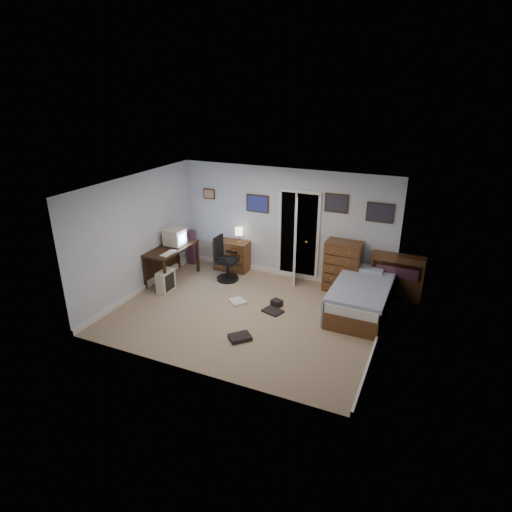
{
  "coord_description": "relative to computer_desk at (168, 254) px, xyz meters",
  "views": [
    {
      "loc": [
        3.14,
        -6.62,
        4.14
      ],
      "look_at": [
        0.06,
        0.3,
        1.1
      ],
      "focal_mm": 30.0,
      "sensor_mm": 36.0,
      "label": 1
    }
  ],
  "objects": [
    {
      "name": "floor",
      "position": [
        2.29,
        -0.72,
        -0.61
      ],
      "size": [
        5.0,
        4.0,
        0.02
      ],
      "primitive_type": "cube",
      "color": "tan",
      "rests_on": "ground"
    },
    {
      "name": "computer_desk",
      "position": [
        0.0,
        0.0,
        0.0
      ],
      "size": [
        0.64,
        1.37,
        0.79
      ],
      "rotation": [
        0.0,
        0.0,
        -0.01
      ],
      "color": "#321E10",
      "rests_on": "floor"
    },
    {
      "name": "crt_monitor",
      "position": [
        0.12,
        0.15,
        0.38
      ],
      "size": [
        0.41,
        0.38,
        0.38
      ],
      "rotation": [
        0.0,
        0.0,
        -0.01
      ],
      "color": "beige",
      "rests_on": "computer_desk"
    },
    {
      "name": "keyboard",
      "position": [
        0.27,
        -0.35,
        0.19
      ],
      "size": [
        0.16,
        0.42,
        0.03
      ],
      "primitive_type": "cube",
      "rotation": [
        0.0,
        0.0,
        -0.01
      ],
      "color": "beige",
      "rests_on": "computer_desk"
    },
    {
      "name": "pc_tower",
      "position": [
        0.3,
        -0.55,
        -0.37
      ],
      "size": [
        0.22,
        0.44,
        0.47
      ],
      "rotation": [
        0.0,
        0.0,
        -0.01
      ],
      "color": "beige",
      "rests_on": "floor"
    },
    {
      "name": "office_chair",
      "position": [
        1.18,
        0.5,
        -0.21
      ],
      "size": [
        0.5,
        0.51,
        1.03
      ],
      "rotation": [
        0.0,
        0.0,
        0.02
      ],
      "color": "black",
      "rests_on": "floor"
    },
    {
      "name": "media_stack",
      "position": [
        -0.03,
        1.02,
        -0.18
      ],
      "size": [
        0.17,
        0.17,
        0.84
      ],
      "primitive_type": "cube",
      "rotation": [
        0.0,
        0.0,
        0.03
      ],
      "color": "maroon",
      "rests_on": "floor"
    },
    {
      "name": "low_dresser",
      "position": [
        1.07,
        1.06,
        -0.24
      ],
      "size": [
        0.83,
        0.44,
        0.73
      ],
      "primitive_type": "cube",
      "rotation": [
        0.0,
        0.0,
        0.04
      ],
      "color": "brown",
      "rests_on": "floor"
    },
    {
      "name": "table_lamp",
      "position": [
        1.27,
        1.06,
        0.38
      ],
      "size": [
        0.19,
        0.19,
        0.35
      ],
      "rotation": [
        0.0,
        0.0,
        0.04
      ],
      "color": "gold",
      "rests_on": "low_dresser"
    },
    {
      "name": "doorway",
      "position": [
        2.64,
        1.56,
        0.4
      ],
      "size": [
        0.96,
        1.12,
        2.05
      ],
      "color": "black",
      "rests_on": "floor"
    },
    {
      "name": "tall_dresser",
      "position": [
        3.73,
        1.03,
        -0.05
      ],
      "size": [
        0.77,
        0.47,
        1.11
      ],
      "primitive_type": "cube",
      "rotation": [
        0.0,
        0.0,
        -0.03
      ],
      "color": "brown",
      "rests_on": "floor"
    },
    {
      "name": "headboard_bookcase",
      "position": [
        4.83,
        1.14,
        -0.1
      ],
      "size": [
        1.06,
        0.32,
        0.95
      ],
      "rotation": [
        0.0,
        0.0,
        -0.05
      ],
      "color": "brown",
      "rests_on": "floor"
    },
    {
      "name": "bed",
      "position": [
        4.28,
        0.27,
        -0.3
      ],
      "size": [
        1.08,
        1.97,
        0.64
      ],
      "rotation": [
        0.0,
        0.0,
        -0.01
      ],
      "color": "brown",
      "rests_on": "floor"
    },
    {
      "name": "wall_posters",
      "position": [
        2.86,
        1.26,
        1.14
      ],
      "size": [
        4.38,
        0.04,
        0.6
      ],
      "color": "#331E11",
      "rests_on": "floor"
    },
    {
      "name": "floor_clutter",
      "position": [
        2.5,
        -0.83,
        -0.57
      ],
      "size": [
        1.24,
        1.74,
        0.13
      ],
      "rotation": [
        0.0,
        0.0,
        0.3
      ],
      "color": "black",
      "rests_on": "floor"
    }
  ]
}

